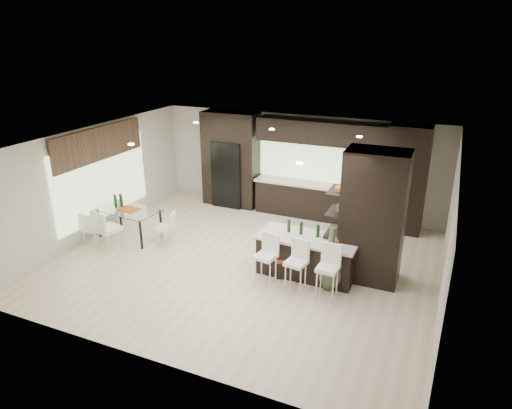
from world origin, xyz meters
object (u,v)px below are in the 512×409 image
at_px(stool_left, 266,265).
at_px(chair_end, 166,230).
at_px(dining_table, 130,223).
at_px(chair_near, 109,232).
at_px(stool_right, 327,278).
at_px(stool_mid, 296,272).
at_px(chair_far, 94,230).
at_px(bench, 304,266).
at_px(kitchen_island, 307,256).
at_px(floor_vase, 331,258).

height_order(stool_left, chair_end, stool_left).
relative_size(dining_table, chair_near, 1.66).
relative_size(stool_right, dining_table, 0.57).
bearing_deg(chair_near, stool_mid, 13.25).
relative_size(stool_right, chair_end, 1.16).
relative_size(stool_left, chair_far, 1.09).
height_order(bench, chair_end, chair_end).
xyz_separation_m(stool_left, bench, (0.60, 0.66, -0.21)).
bearing_deg(kitchen_island, stool_left, -129.87).
xyz_separation_m(stool_left, chair_far, (-4.39, 0.03, -0.03)).
height_order(floor_vase, dining_table, floor_vase).
xyz_separation_m(stool_mid, dining_table, (-4.54, 0.76, -0.06)).
height_order(stool_right, chair_far, stool_right).
bearing_deg(chair_near, chair_far, -170.88).
relative_size(stool_mid, chair_end, 1.13).
xyz_separation_m(stool_left, floor_vase, (1.21, 0.38, 0.22)).
xyz_separation_m(stool_right, chair_end, (-4.12, 0.76, -0.06)).
bearing_deg(bench, chair_end, 160.53).
bearing_deg(chair_end, floor_vase, -114.12).
relative_size(kitchen_island, dining_table, 1.33).
relative_size(kitchen_island, bench, 1.78).
bearing_deg(dining_table, stool_left, -4.81).
relative_size(stool_mid, bench, 0.75).
xyz_separation_m(kitchen_island, floor_vase, (0.59, -0.35, 0.23)).
xyz_separation_m(stool_mid, chair_far, (-5.02, 0.03, -0.03)).
bearing_deg(stool_mid, bench, 102.08).
height_order(kitchen_island, stool_right, stool_right).
height_order(floor_vase, chair_end, floor_vase).
relative_size(stool_left, chair_end, 1.15).
height_order(stool_left, stool_mid, stool_left).
distance_m(chair_far, chair_end, 1.69).
bearing_deg(dining_table, stool_right, -2.22).
height_order(kitchen_island, floor_vase, floor_vase).
xyz_separation_m(kitchen_island, chair_far, (-5.02, -0.70, -0.03)).
xyz_separation_m(stool_left, dining_table, (-3.92, 0.76, -0.07)).
xyz_separation_m(kitchen_island, stool_left, (-0.63, -0.73, 0.01)).
relative_size(kitchen_island, stool_left, 2.35).
bearing_deg(chair_far, dining_table, 58.13).
relative_size(stool_mid, chair_near, 0.92).
bearing_deg(chair_far, stool_right, 1.13).
relative_size(stool_left, floor_vase, 0.66).
bearing_deg(stool_left, stool_right, 9.36).
relative_size(dining_table, chair_end, 2.02).
bearing_deg(stool_right, stool_left, -176.67).
relative_size(stool_right, chair_near, 0.95).
bearing_deg(kitchen_island, chair_far, -171.37).
relative_size(stool_right, chair_far, 1.10).
bearing_deg(chair_near, floor_vase, 17.44).
bearing_deg(kitchen_island, stool_mid, -89.26).
bearing_deg(stool_left, bench, 57.10).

